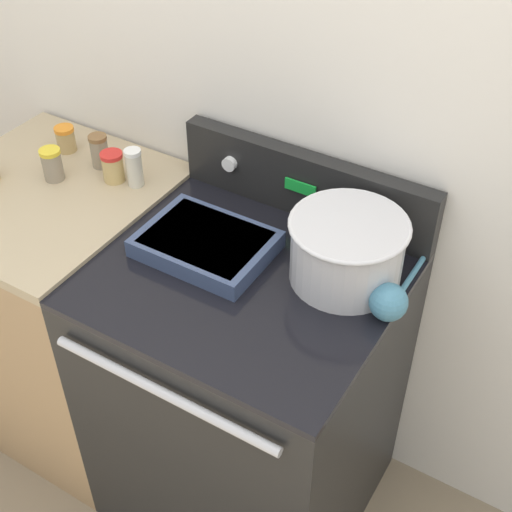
{
  "coord_description": "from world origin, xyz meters",
  "views": [
    {
      "loc": [
        0.69,
        -0.76,
        2.07
      ],
      "look_at": [
        0.02,
        0.35,
        0.98
      ],
      "focal_mm": 50.0,
      "sensor_mm": 36.0,
      "label": 1
    }
  ],
  "objects_px": {
    "mixing_bowl": "(347,248)",
    "casserole_dish": "(206,243)",
    "ladle": "(390,300)",
    "spice_jar_brown_cap": "(99,151)",
    "spice_jar_white_cap": "(134,167)",
    "spice_jar_red_cap": "(113,167)",
    "spice_jar_orange_cap": "(66,139)",
    "spice_jar_yellow_cap": "(52,164)"
  },
  "relations": [
    {
      "from": "mixing_bowl",
      "to": "spice_jar_red_cap",
      "type": "distance_m",
      "value": 0.74
    },
    {
      "from": "ladle",
      "to": "spice_jar_brown_cap",
      "type": "relative_size",
      "value": 3.41
    },
    {
      "from": "casserole_dish",
      "to": "spice_jar_white_cap",
      "type": "relative_size",
      "value": 2.87
    },
    {
      "from": "spice_jar_white_cap",
      "to": "ladle",
      "type": "bearing_deg",
      "value": -6.89
    },
    {
      "from": "ladle",
      "to": "spice_jar_white_cap",
      "type": "xyz_separation_m",
      "value": [
        -0.81,
        0.1,
        0.03
      ]
    },
    {
      "from": "spice_jar_yellow_cap",
      "to": "spice_jar_white_cap",
      "type": "bearing_deg",
      "value": 24.05
    },
    {
      "from": "spice_jar_red_cap",
      "to": "casserole_dish",
      "type": "bearing_deg",
      "value": -16.44
    },
    {
      "from": "spice_jar_white_cap",
      "to": "spice_jar_orange_cap",
      "type": "bearing_deg",
      "value": 172.98
    },
    {
      "from": "mixing_bowl",
      "to": "spice_jar_brown_cap",
      "type": "xyz_separation_m",
      "value": [
        -0.82,
        0.06,
        -0.03
      ]
    },
    {
      "from": "spice_jar_yellow_cap",
      "to": "spice_jar_orange_cap",
      "type": "relative_size",
      "value": 1.22
    },
    {
      "from": "ladle",
      "to": "spice_jar_yellow_cap",
      "type": "relative_size",
      "value": 3.57
    },
    {
      "from": "spice_jar_orange_cap",
      "to": "spice_jar_brown_cap",
      "type": "bearing_deg",
      "value": -4.94
    },
    {
      "from": "spice_jar_red_cap",
      "to": "spice_jar_brown_cap",
      "type": "bearing_deg",
      "value": 155.16
    },
    {
      "from": "spice_jar_brown_cap",
      "to": "mixing_bowl",
      "type": "bearing_deg",
      "value": -4.23
    },
    {
      "from": "spice_jar_white_cap",
      "to": "spice_jar_red_cap",
      "type": "height_order",
      "value": "spice_jar_white_cap"
    },
    {
      "from": "ladle",
      "to": "spice_jar_white_cap",
      "type": "relative_size",
      "value": 3.03
    },
    {
      "from": "casserole_dish",
      "to": "spice_jar_orange_cap",
      "type": "relative_size",
      "value": 4.12
    },
    {
      "from": "casserole_dish",
      "to": "spice_jar_white_cap",
      "type": "xyz_separation_m",
      "value": [
        -0.33,
        0.13,
        0.04
      ]
    },
    {
      "from": "spice_jar_orange_cap",
      "to": "mixing_bowl",
      "type": "bearing_deg",
      "value": -4.34
    },
    {
      "from": "ladle",
      "to": "spice_jar_brown_cap",
      "type": "xyz_separation_m",
      "value": [
        -0.96,
        0.12,
        0.02
      ]
    },
    {
      "from": "ladle",
      "to": "spice_jar_brown_cap",
      "type": "height_order",
      "value": "spice_jar_brown_cap"
    },
    {
      "from": "casserole_dish",
      "to": "ladle",
      "type": "xyz_separation_m",
      "value": [
        0.48,
        0.03,
        0.01
      ]
    },
    {
      "from": "spice_jar_orange_cap",
      "to": "spice_jar_red_cap",
      "type": "bearing_deg",
      "value": -12.48
    },
    {
      "from": "mixing_bowl",
      "to": "ladle",
      "type": "bearing_deg",
      "value": -23.29
    },
    {
      "from": "spice_jar_white_cap",
      "to": "spice_jar_brown_cap",
      "type": "relative_size",
      "value": 1.13
    },
    {
      "from": "mixing_bowl",
      "to": "casserole_dish",
      "type": "bearing_deg",
      "value": -164.72
    },
    {
      "from": "mixing_bowl",
      "to": "spice_jar_white_cap",
      "type": "relative_size",
      "value": 2.54
    },
    {
      "from": "mixing_bowl",
      "to": "spice_jar_yellow_cap",
      "type": "distance_m",
      "value": 0.89
    },
    {
      "from": "casserole_dish",
      "to": "spice_jar_orange_cap",
      "type": "bearing_deg",
      "value": 164.98
    },
    {
      "from": "spice_jar_red_cap",
      "to": "mixing_bowl",
      "type": "bearing_deg",
      "value": -1.8
    },
    {
      "from": "mixing_bowl",
      "to": "spice_jar_brown_cap",
      "type": "bearing_deg",
      "value": 175.77
    },
    {
      "from": "mixing_bowl",
      "to": "casserole_dish",
      "type": "distance_m",
      "value": 0.36
    },
    {
      "from": "mixing_bowl",
      "to": "spice_jar_white_cap",
      "type": "xyz_separation_m",
      "value": [
        -0.67,
        0.04,
        -0.02
      ]
    },
    {
      "from": "ladle",
      "to": "spice_jar_yellow_cap",
      "type": "xyz_separation_m",
      "value": [
        -1.03,
        0.0,
        0.02
      ]
    },
    {
      "from": "mixing_bowl",
      "to": "spice_jar_white_cap",
      "type": "height_order",
      "value": "mixing_bowl"
    },
    {
      "from": "ladle",
      "to": "spice_jar_red_cap",
      "type": "relative_size",
      "value": 3.85
    },
    {
      "from": "casserole_dish",
      "to": "spice_jar_yellow_cap",
      "type": "distance_m",
      "value": 0.55
    },
    {
      "from": "spice_jar_white_cap",
      "to": "spice_jar_brown_cap",
      "type": "height_order",
      "value": "spice_jar_white_cap"
    },
    {
      "from": "ladle",
      "to": "spice_jar_white_cap",
      "type": "distance_m",
      "value": 0.82
    },
    {
      "from": "spice_jar_red_cap",
      "to": "spice_jar_white_cap",
      "type": "bearing_deg",
      "value": 11.63
    },
    {
      "from": "mixing_bowl",
      "to": "spice_jar_yellow_cap",
      "type": "height_order",
      "value": "mixing_bowl"
    },
    {
      "from": "spice_jar_white_cap",
      "to": "spice_jar_red_cap",
      "type": "xyz_separation_m",
      "value": [
        -0.07,
        -0.01,
        -0.01
      ]
    }
  ]
}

